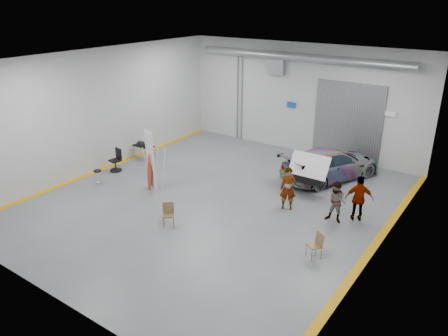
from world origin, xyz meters
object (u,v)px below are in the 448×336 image
Objects in this scene: folding_chair_far at (314,250)px; office_chair at (116,161)px; person_c at (359,198)px; shop_stool at (98,178)px; folding_chair_near at (169,219)px; surfboard_display at (151,166)px; person_a at (288,189)px; sedan_car at (331,164)px; person_b at (336,202)px; work_table at (143,145)px.

office_chair is (-11.48, 1.53, 0.22)m from folding_chair_far.
person_c is 11.67m from shop_stool.
folding_chair_near is (-5.76, -4.69, -0.64)m from person_c.
folding_chair_far is (8.34, -0.85, -0.92)m from surfboard_display.
person_a is 1.99× the size of folding_chair_near.
person_a is at bearing 112.11° from sedan_car.
person_c reaches higher than folding_chair_far.
surfboard_display is at bearing -167.54° from person_b.
person_a is 3.72m from folding_chair_far.
shop_stool is (-8.53, -7.04, -0.38)m from sedan_car.
person_a is 5.04m from folding_chair_near.
person_a reaches higher than person_b.
person_c reaches higher than work_table.
sedan_car is 2.85× the size of person_a.
person_c is at bearing 18.98° from office_chair.
person_a is 0.62× the size of surfboard_display.
person_a is at bearing 17.28° from office_chair.
shop_stool is (-11.06, -3.68, -0.56)m from person_c.
folding_chair_far is at bearing 59.26° from person_c.
person_b is 2.25× the size of shop_stool.
shop_stool is (-5.30, 1.00, 0.09)m from folding_chair_near.
person_c is at bearing 43.03° from person_b.
folding_chair_far is at bearing 132.99° from sedan_car.
folding_chair_far is at bearing 2.06° from office_chair.
person_b reaches higher than sedan_car.
surfboard_display reaches higher than sedan_car.
person_b reaches higher than folding_chair_near.
surfboard_display reaches higher than work_table.
surfboard_display reaches higher than shop_stool.
work_table is at bearing 104.27° from office_chair.
person_b is at bearing 16.27° from shop_stool.
sedan_car is 11.06m from shop_stool.
folding_chair_far is at bearing -17.13° from work_table.
person_b is 6.53m from folding_chair_near.
work_table reaches higher than folding_chair_near.
work_table is at bearing -26.70° from person_c.
person_a is at bearing 12.32° from folding_chair_near.
person_b is 11.29m from work_table.
person_c is at bearing -11.69° from person_a.
person_c reaches higher than shop_stool.
work_table is at bearing 174.65° from person_b.
sedan_car is 8.68m from folding_chair_near.
shop_stool is at bearing -165.13° from person_b.
person_b is (1.87, -4.01, 0.09)m from sedan_car.
office_chair is at bearing -153.23° from folding_chair_far.
folding_chair_far reaches higher than shop_stool.
surfboard_display is at bearing -39.63° from work_table.
surfboard_display is 3.65m from folding_chair_near.
office_chair is at bearing -16.77° from person_c.
person_a is 2.06m from person_b.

